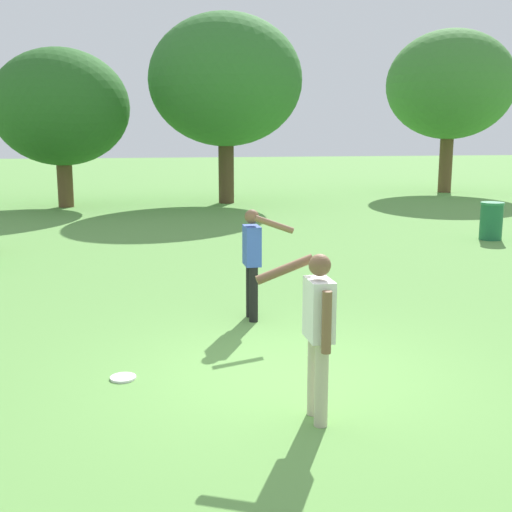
{
  "coord_description": "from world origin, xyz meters",
  "views": [
    {
      "loc": [
        -1.62,
        -6.86,
        2.77
      ],
      "look_at": [
        -0.02,
        2.05,
        1.0
      ],
      "focal_mm": 45.43,
      "sensor_mm": 36.0,
      "label": 1
    }
  ],
  "objects_px": {
    "person_catcher": "(317,325)",
    "trash_can_further_along": "(491,221)",
    "person_thrower": "(253,256)",
    "tree_far_right": "(225,81)",
    "frisbee": "(123,378)",
    "tree_slender_mid": "(450,85)",
    "tree_broad_center": "(61,108)"
  },
  "relations": [
    {
      "from": "person_thrower",
      "to": "tree_far_right",
      "type": "bearing_deg",
      "value": 83.78
    },
    {
      "from": "trash_can_further_along",
      "to": "tree_far_right",
      "type": "bearing_deg",
      "value": 119.89
    },
    {
      "from": "trash_can_further_along",
      "to": "tree_slender_mid",
      "type": "height_order",
      "value": "tree_slender_mid"
    },
    {
      "from": "tree_broad_center",
      "to": "person_thrower",
      "type": "bearing_deg",
      "value": -74.47
    },
    {
      "from": "person_catcher",
      "to": "trash_can_further_along",
      "type": "height_order",
      "value": "person_catcher"
    },
    {
      "from": "person_thrower",
      "to": "frisbee",
      "type": "bearing_deg",
      "value": -131.94
    },
    {
      "from": "trash_can_further_along",
      "to": "tree_slender_mid",
      "type": "relative_size",
      "value": 0.14
    },
    {
      "from": "person_catcher",
      "to": "tree_far_right",
      "type": "height_order",
      "value": "tree_far_right"
    },
    {
      "from": "person_thrower",
      "to": "tree_far_right",
      "type": "distance_m",
      "value": 16.03
    },
    {
      "from": "frisbee",
      "to": "tree_broad_center",
      "type": "distance_m",
      "value": 17.85
    },
    {
      "from": "person_catcher",
      "to": "tree_far_right",
      "type": "distance_m",
      "value": 19.41
    },
    {
      "from": "trash_can_further_along",
      "to": "tree_broad_center",
      "type": "bearing_deg",
      "value": 140.78
    },
    {
      "from": "tree_far_right",
      "to": "tree_slender_mid",
      "type": "distance_m",
      "value": 10.58
    },
    {
      "from": "person_thrower",
      "to": "person_catcher",
      "type": "height_order",
      "value": "same"
    },
    {
      "from": "tree_broad_center",
      "to": "tree_far_right",
      "type": "distance_m",
      "value": 6.03
    },
    {
      "from": "tree_far_right",
      "to": "tree_slender_mid",
      "type": "relative_size",
      "value": 0.99
    },
    {
      "from": "person_thrower",
      "to": "tree_far_right",
      "type": "height_order",
      "value": "tree_far_right"
    },
    {
      "from": "trash_can_further_along",
      "to": "tree_slender_mid",
      "type": "xyz_separation_m",
      "value": [
        4.73,
        12.19,
        4.2
      ]
    },
    {
      "from": "person_catcher",
      "to": "tree_slender_mid",
      "type": "xyz_separation_m",
      "value": [
        11.94,
        21.57,
        3.72
      ]
    },
    {
      "from": "person_thrower",
      "to": "trash_can_further_along",
      "type": "distance_m",
      "value": 9.34
    },
    {
      "from": "frisbee",
      "to": "tree_far_right",
      "type": "height_order",
      "value": "tree_far_right"
    },
    {
      "from": "tree_broad_center",
      "to": "tree_slender_mid",
      "type": "relative_size",
      "value": 0.79
    },
    {
      "from": "person_catcher",
      "to": "tree_slender_mid",
      "type": "height_order",
      "value": "tree_slender_mid"
    },
    {
      "from": "person_thrower",
      "to": "tree_slender_mid",
      "type": "relative_size",
      "value": 0.23
    },
    {
      "from": "person_thrower",
      "to": "tree_slender_mid",
      "type": "bearing_deg",
      "value": 56.57
    },
    {
      "from": "tree_broad_center",
      "to": "tree_slender_mid",
      "type": "height_order",
      "value": "tree_slender_mid"
    },
    {
      "from": "person_thrower",
      "to": "trash_can_further_along",
      "type": "bearing_deg",
      "value": 39.3
    },
    {
      "from": "tree_broad_center",
      "to": "tree_slender_mid",
      "type": "bearing_deg",
      "value": 9.93
    },
    {
      "from": "tree_slender_mid",
      "to": "tree_far_right",
      "type": "bearing_deg",
      "value": -165.92
    },
    {
      "from": "trash_can_further_along",
      "to": "person_catcher",
      "type": "bearing_deg",
      "value": -127.55
    },
    {
      "from": "person_catcher",
      "to": "frisbee",
      "type": "bearing_deg",
      "value": 142.93
    },
    {
      "from": "frisbee",
      "to": "person_catcher",
      "type": "bearing_deg",
      "value": -37.07
    }
  ]
}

